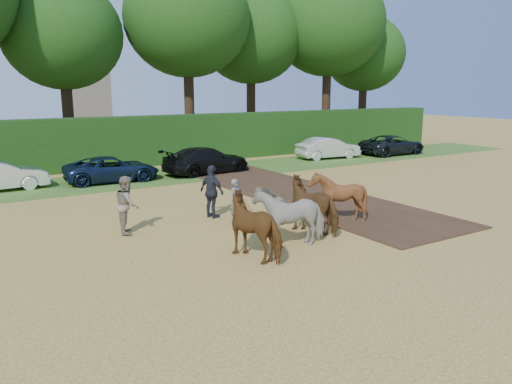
# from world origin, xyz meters

# --- Properties ---
(ground) EXTENTS (120.00, 120.00, 0.00)m
(ground) POSITION_xyz_m (0.00, 0.00, 0.00)
(ground) COLOR gold
(ground) RESTS_ON ground
(earth_strip) EXTENTS (4.50, 17.00, 0.05)m
(earth_strip) POSITION_xyz_m (1.50, 7.00, 0.03)
(earth_strip) COLOR #472D1C
(earth_strip) RESTS_ON ground
(grass_verge) EXTENTS (50.00, 5.00, 0.03)m
(grass_verge) POSITION_xyz_m (0.00, 14.00, 0.01)
(grass_verge) COLOR #38601E
(grass_verge) RESTS_ON ground
(hedgerow) EXTENTS (46.00, 1.60, 3.00)m
(hedgerow) POSITION_xyz_m (0.00, 18.50, 1.50)
(hedgerow) COLOR #14380F
(hedgerow) RESTS_ON ground
(spectator_near) EXTENTS (0.95, 1.09, 1.91)m
(spectator_near) POSITION_xyz_m (-7.00, 4.60, 0.95)
(spectator_near) COLOR #A0937D
(spectator_near) RESTS_ON ground
(spectator_far) EXTENTS (0.78, 1.23, 1.96)m
(spectator_far) POSITION_xyz_m (-3.75, 4.88, 0.98)
(spectator_far) COLOR #23252E
(spectator_far) RESTS_ON ground
(plough_team) EXTENTS (6.14, 5.10, 1.84)m
(plough_team) POSITION_xyz_m (-2.42, 1.23, 0.91)
(plough_team) COLOR brown
(plough_team) RESTS_ON ground
(parked_cars) EXTENTS (34.88, 3.29, 1.47)m
(parked_cars) POSITION_xyz_m (0.69, 13.95, 0.70)
(parked_cars) COLOR silver
(parked_cars) RESTS_ON ground
(treeline) EXTENTS (48.70, 10.60, 14.21)m
(treeline) POSITION_xyz_m (-1.69, 21.69, 8.97)
(treeline) COLOR #382616
(treeline) RESTS_ON ground
(church) EXTENTS (5.20, 5.20, 27.00)m
(church) POSITION_xyz_m (4.00, 55.00, 13.73)
(church) COLOR slate
(church) RESTS_ON ground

